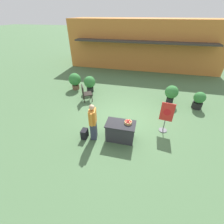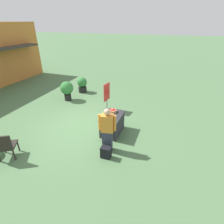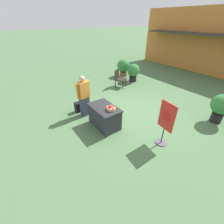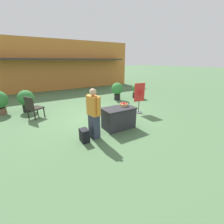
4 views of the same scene
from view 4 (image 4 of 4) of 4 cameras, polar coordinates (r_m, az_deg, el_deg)
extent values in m
plane|color=#4C7047|center=(6.87, -4.23, -1.90)|extent=(120.00, 120.00, 0.00)
cube|color=#C67533|center=(15.69, -20.89, 16.43)|extent=(13.43, 3.80, 4.11)
cube|color=#38332D|center=(13.39, -19.07, 18.49)|extent=(11.42, 0.90, 0.12)
cube|color=#2D2D33|center=(5.66, 2.51, -2.45)|extent=(1.14, 0.69, 0.76)
cube|color=#242428|center=(5.53, 2.57, 1.40)|extent=(1.21, 0.74, 0.04)
cylinder|color=tan|center=(5.73, 4.54, 2.73)|extent=(0.30, 0.30, 0.10)
sphere|color=#A30F14|center=(5.77, 5.40, 3.25)|extent=(0.08, 0.08, 0.08)
sphere|color=red|center=(5.81, 4.31, 3.39)|extent=(0.08, 0.08, 0.08)
sphere|color=red|center=(5.76, 3.64, 3.26)|extent=(0.08, 0.08, 0.08)
sphere|color=red|center=(5.67, 3.65, 3.00)|extent=(0.08, 0.08, 0.08)
sphere|color=red|center=(5.62, 4.69, 2.83)|extent=(0.08, 0.08, 0.08)
sphere|color=red|center=(5.67, 5.46, 2.96)|extent=(0.08, 0.08, 0.08)
sphere|color=red|center=(5.70, 4.57, 3.40)|extent=(0.08, 0.08, 0.08)
sphere|color=red|center=(5.68, 4.45, 3.35)|extent=(0.08, 0.08, 0.08)
sphere|color=red|center=(5.67, 4.54, 3.32)|extent=(0.08, 0.08, 0.08)
cube|color=#33384C|center=(4.99, -6.78, -5.40)|extent=(0.30, 0.38, 0.80)
cube|color=orange|center=(4.74, -7.11, 2.45)|extent=(0.33, 0.46, 0.63)
sphere|color=tan|center=(4.64, -7.32, 7.53)|extent=(0.22, 0.22, 0.22)
cylinder|color=orange|center=(4.94, -8.87, 3.35)|extent=(0.09, 0.09, 0.58)
cylinder|color=orange|center=(4.53, -5.22, 2.06)|extent=(0.09, 0.09, 0.58)
cube|color=black|center=(4.86, -10.48, -8.77)|extent=(0.24, 0.34, 0.42)
cylinder|color=#4C4C51|center=(7.54, 9.99, -0.09)|extent=(0.36, 0.36, 0.03)
cylinder|color=#4C4C51|center=(7.45, 10.12, 2.02)|extent=(0.04, 0.04, 0.55)
cube|color=red|center=(7.28, 10.44, 7.37)|extent=(0.55, 0.11, 0.87)
cylinder|color=red|center=(7.26, 10.53, 7.34)|extent=(0.31, 0.05, 0.31)
cylinder|color=#28231E|center=(7.86, -26.54, 0.41)|extent=(0.05, 0.05, 0.42)
cylinder|color=#28231E|center=(7.49, -24.43, -0.13)|extent=(0.05, 0.05, 0.42)
cylinder|color=#28231E|center=(7.62, -29.36, -0.59)|extent=(0.05, 0.05, 0.42)
cylinder|color=#28231E|center=(7.24, -27.33, -1.21)|extent=(0.05, 0.05, 0.42)
cube|color=#28231E|center=(7.48, -27.19, 1.36)|extent=(0.75, 0.75, 0.06)
cube|color=#28231E|center=(7.28, -29.08, 2.97)|extent=(0.33, 0.51, 0.51)
cylinder|color=black|center=(10.52, 9.27, 6.33)|extent=(0.53, 0.53, 0.36)
sphere|color=#337A38|center=(10.42, 9.41, 8.95)|extent=(0.62, 0.62, 0.62)
cylinder|color=black|center=(8.71, -29.41, 1.28)|extent=(0.45, 0.45, 0.32)
sphere|color=#337A38|center=(8.59, -29.98, 4.69)|extent=(0.76, 0.76, 0.76)
cylinder|color=black|center=(9.80, 1.99, 5.70)|extent=(0.39, 0.39, 0.38)
sphere|color=#337A38|center=(9.69, 2.03, 8.92)|extent=(0.74, 0.74, 0.74)
cylinder|color=brown|center=(8.93, -36.65, 0.26)|extent=(0.48, 0.48, 0.30)
camera|label=1|loc=(4.26, 75.69, 36.08)|focal=24.00mm
camera|label=2|loc=(4.01, -91.09, 26.23)|focal=28.00mm
camera|label=3|loc=(7.05, 45.97, 21.37)|focal=24.00mm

